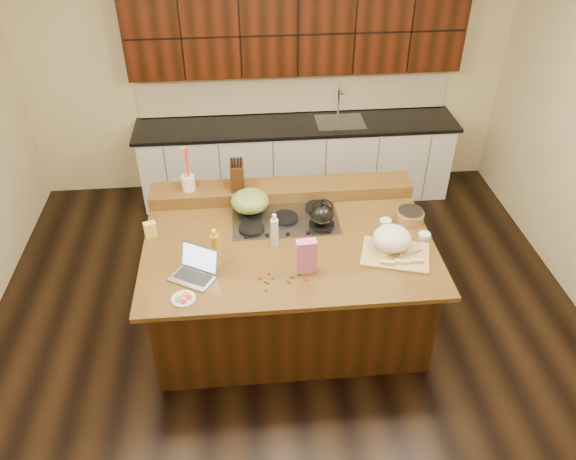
{
  "coord_description": "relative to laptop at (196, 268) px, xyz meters",
  "views": [
    {
      "loc": [
        -0.35,
        -3.69,
        3.76
      ],
      "look_at": [
        0.0,
        0.05,
        1.0
      ],
      "focal_mm": 35.0,
      "sensor_mm": 36.0,
      "label": 1
    }
  ],
  "objects": [
    {
      "name": "room",
      "position": [
        0.74,
        0.35,
        0.37
      ],
      "size": [
        5.52,
        5.02,
        2.72
      ],
      "color": "black",
      "rests_on": "ground"
    },
    {
      "name": "island",
      "position": [
        0.74,
        0.35,
        -0.52
      ],
      "size": [
        2.4,
        1.6,
        0.92
      ],
      "color": "black",
      "rests_on": "ground"
    },
    {
      "name": "back_ledge",
      "position": [
        0.74,
        1.05,
        -0.0
      ],
      "size": [
        2.4,
        0.3,
        0.12
      ],
      "primitive_type": "cube",
      "color": "black",
      "rests_on": "island"
    },
    {
      "name": "cooktop",
      "position": [
        0.74,
        0.65,
        -0.05
      ],
      "size": [
        0.92,
        0.52,
        0.05
      ],
      "color": "gray",
      "rests_on": "island"
    },
    {
      "name": "back_counter",
      "position": [
        1.04,
        2.58,
        0.0
      ],
      "size": [
        3.7,
        0.66,
        2.4
      ],
      "color": "silver",
      "rests_on": "ground"
    },
    {
      "name": "kettle",
      "position": [
        1.04,
        0.52,
        0.08
      ],
      "size": [
        0.25,
        0.25,
        0.18
      ],
      "primitive_type": "ellipsoid",
      "rotation": [
        0.0,
        0.0,
        0.26
      ],
      "color": "black",
      "rests_on": "cooktop"
    },
    {
      "name": "green_bowl",
      "position": [
        0.44,
        0.78,
        0.08
      ],
      "size": [
        0.4,
        0.4,
        0.18
      ],
      "primitive_type": "ellipsoid",
      "rotation": [
        0.0,
        0.0,
        0.22
      ],
      "color": "olive",
      "rests_on": "cooktop"
    },
    {
      "name": "laptop",
      "position": [
        0.0,
        0.0,
        0.0
      ],
      "size": [
        0.41,
        0.39,
        0.23
      ],
      "rotation": [
        0.0,
        0.0,
        -0.53
      ],
      "color": "#B7B7BC",
      "rests_on": "island"
    },
    {
      "name": "oil_bottle",
      "position": [
        0.15,
        0.13,
        0.07
      ],
      "size": [
        0.09,
        0.09,
        0.27
      ],
      "primitive_type": "cylinder",
      "rotation": [
        0.0,
        0.0,
        -0.41
      ],
      "color": "gold",
      "rests_on": "island"
    },
    {
      "name": "vinegar_bottle",
      "position": [
        0.63,
        0.32,
        0.06
      ],
      "size": [
        0.08,
        0.08,
        0.25
      ],
      "primitive_type": "cylinder",
      "rotation": [
        0.0,
        0.0,
        0.24
      ],
      "color": "silver",
      "rests_on": "island"
    },
    {
      "name": "wooden_tray",
      "position": [
        1.56,
        0.14,
        0.04
      ],
      "size": [
        0.62,
        0.52,
        0.22
      ],
      "rotation": [
        0.0,
        0.0,
        -0.29
      ],
      "color": "tan",
      "rests_on": "island"
    },
    {
      "name": "ramekin_a",
      "position": [
        1.5,
        0.1,
        -0.04
      ],
      "size": [
        0.1,
        0.1,
        0.04
      ],
      "primitive_type": "cylinder",
      "rotation": [
        0.0,
        0.0,
        0.04
      ],
      "color": "white",
      "rests_on": "island"
    },
    {
      "name": "ramekin_b",
      "position": [
        1.6,
        0.52,
        -0.04
      ],
      "size": [
        0.12,
        0.12,
        0.04
      ],
      "primitive_type": "cylinder",
      "rotation": [
        0.0,
        0.0,
        -0.19
      ],
      "color": "white",
      "rests_on": "island"
    },
    {
      "name": "ramekin_c",
      "position": [
        1.88,
        0.29,
        -0.04
      ],
      "size": [
        0.1,
        0.1,
        0.04
      ],
      "primitive_type": "cylinder",
      "rotation": [
        0.0,
        0.0,
        -0.05
      ],
      "color": "white",
      "rests_on": "island"
    },
    {
      "name": "strainer_bowl",
      "position": [
        1.82,
        0.55,
        -0.02
      ],
      "size": [
        0.3,
        0.3,
        0.09
      ],
      "primitive_type": "cylinder",
      "rotation": [
        0.0,
        0.0,
        0.33
      ],
      "color": "#996B3F",
      "rests_on": "island"
    },
    {
      "name": "kitchen_timer",
      "position": [
        1.61,
        0.03,
        -0.03
      ],
      "size": [
        0.11,
        0.11,
        0.07
      ],
      "primitive_type": "cone",
      "rotation": [
        0.0,
        0.0,
        -0.42
      ],
      "color": "silver",
      "rests_on": "island"
    },
    {
      "name": "pink_bag",
      "position": [
        0.84,
        -0.04,
        0.08
      ],
      "size": [
        0.16,
        0.09,
        0.29
      ],
      "primitive_type": "cube",
      "rotation": [
        0.0,
        0.0,
        0.06
      ],
      "color": "pink",
      "rests_on": "island"
    },
    {
      "name": "candy_plate",
      "position": [
        -0.09,
        -0.27,
        -0.05
      ],
      "size": [
        0.19,
        0.19,
        0.01
      ],
      "primitive_type": "cylinder",
      "rotation": [
        0.0,
        0.0,
        0.04
      ],
      "color": "white",
      "rests_on": "island"
    },
    {
      "name": "package_box",
      "position": [
        -0.4,
        0.53,
        0.01
      ],
      "size": [
        0.11,
        0.1,
        0.14
      ],
      "primitive_type": "cube",
      "rotation": [
        0.0,
        0.0,
        0.36
      ],
      "color": "#DFC34E",
      "rests_on": "island"
    },
    {
      "name": "utensil_crock",
      "position": [
        -0.1,
        1.05,
        0.13
      ],
      "size": [
        0.13,
        0.13,
        0.14
      ],
      "primitive_type": "cylinder",
      "rotation": [
        0.0,
        0.0,
        0.09
      ],
      "color": "white",
      "rests_on": "back_ledge"
    },
    {
      "name": "knife_block",
      "position": [
        0.34,
        1.05,
        0.18
      ],
      "size": [
        0.12,
        0.2,
        0.24
      ],
      "primitive_type": "cube",
      "rotation": [
        0.0,
        0.0,
        0.0
      ],
      "color": "black",
      "rests_on": "back_ledge"
    },
    {
      "name": "gumdrop_0",
      "position": [
        0.48,
        -0.1,
        -0.05
      ],
      "size": [
        0.02,
        0.02,
        0.02
      ],
      "primitive_type": "ellipsoid",
      "color": "red",
      "rests_on": "island"
    },
    {
      "name": "gumdrop_1",
      "position": [
        0.52,
        -0.24,
        -0.05
      ],
      "size": [
        0.02,
        0.02,
        0.02
      ],
      "primitive_type": "ellipsoid",
      "color": "#198C26",
      "rests_on": "island"
    },
    {
      "name": "gumdrop_2",
      "position": [
        0.84,
        -0.15,
        -0.05
      ],
      "size": [
        0.02,
        0.02,
        0.02
      ],
      "primitive_type": "ellipsoid",
      "color": "red",
      "rests_on": "island"
    },
    {
      "name": "gumdrop_3",
      "position": [
        0.58,
        -0.11,
        -0.05
      ],
      "size": [
        0.02,
        0.02,
        0.02
      ],
      "primitive_type": "ellipsoid",
      "color": "#198C26",
      "rests_on": "island"
    },
    {
      "name": "gumdrop_4",
      "position": [
        0.55,
        -0.05,
        -0.05
      ],
      "size": [
        0.02,
        0.02,
        0.02
      ],
      "primitive_type": "ellipsoid",
      "color": "red",
      "rests_on": "island"
    },
    {
      "name": "gumdrop_5",
      "position": [
        0.69,
        -0.14,
        -0.05
      ],
      "size": [
        0.02,
        0.02,
        0.02
      ],
      "primitive_type": "ellipsoid",
      "color": "#198C26",
      "rests_on": "island"
    },
    {
      "name": "gumdrop_6",
      "position": [
        0.52,
        -0.14,
        -0.05
      ],
      "size": [
        0.02,
        0.02,
        0.02
      ],
      "primitive_type": "ellipsoid",
      "color": "red",
      "rests_on": "island"
    },
    {
      "name": "gumdrop_7",
      "position": [
        0.54,
        -0.16,
        -0.05
      ],
      "size": [
        0.02,
        0.02,
        0.02
      ],
      "primitive_type": "ellipsoid",
      "color": "#198C26",
      "rests_on": "island"
    },
    {
      "name": "gumdrop_8",
      "position": [
        0.7,
        -0.16,
        -0.05
      ],
      "size": [
        0.02,
        0.02,
        0.02
      ],
      "primitive_type": "ellipsoid",
      "color": "red",
      "rests_on": "island"
    },
    {
      "name": "gumdrop_9",
      "position": [
        0.79,
        -0.08,
        -0.05
      ],
      "size": [
        0.02,
        0.02,
        0.02
      ],
      "primitive_type": "ellipsoid",
      "color": "#198C26",
      "rests_on": "island"
    },
    {
      "name": "gumdrop_10",
      "position": [
        0.72,
        -0.1,
        -0.05
      ],
      "size": [
        0.02,
        0.02,
        0.02
      ],
      "primitive_type": "ellipsoid",
      "color": "red",
      "rests_on": "island"
    },
    {
      "name": "gumdrop_11",
      "position": [
        0.74,
        -0.11,
        -0.05
      ],
      "size": [
        0.02,
        0.02,
        0.02
      ],
      "primitive_type": "ellipsoid",
      "color": "#198C26",
      "rests_on": "island"
    }
  ]
}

